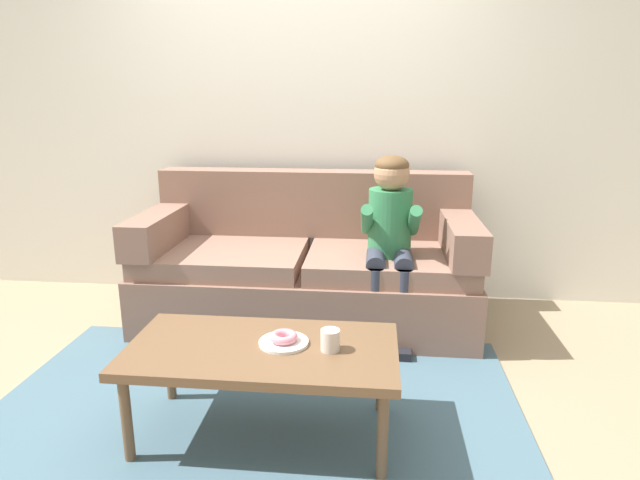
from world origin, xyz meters
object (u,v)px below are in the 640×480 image
at_px(donut, 284,337).
at_px(toy_controller, 200,372).
at_px(couch, 308,269).
at_px(coffee_table, 262,355).
at_px(mug, 330,340).
at_px(person_child, 390,230).

distance_m(donut, toy_controller, 0.81).
distance_m(couch, coffee_table, 1.29).
relative_size(coffee_table, mug, 12.57).
xyz_separation_m(coffee_table, person_child, (0.55, 1.08, 0.29)).
xyz_separation_m(mug, toy_controller, (-0.73, 0.47, -0.44)).
height_order(person_child, mug, person_child).
relative_size(couch, toy_controller, 9.27).
xyz_separation_m(person_child, mug, (-0.26, -1.09, -0.20)).
relative_size(couch, person_child, 1.90).
bearing_deg(person_child, mug, -103.53).
distance_m(donut, mug, 0.20).
distance_m(couch, person_child, 0.65).
bearing_deg(couch, coffee_table, -91.47).
bearing_deg(coffee_table, toy_controller, 133.60).
bearing_deg(couch, person_child, -21.90).
height_order(donut, toy_controller, donut).
relative_size(donut, mug, 1.33).
distance_m(person_child, mug, 1.14).
bearing_deg(mug, person_child, 76.47).
xyz_separation_m(donut, mug, (0.20, -0.04, 0.01)).
xyz_separation_m(couch, donut, (0.05, -1.26, 0.11)).
distance_m(coffee_table, person_child, 1.24).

